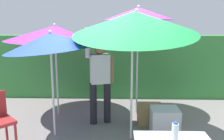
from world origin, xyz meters
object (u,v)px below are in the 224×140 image
Objects in this scene: bottle_water at (175,134)px; person_vendor at (100,77)px; umbrella_rainbow at (135,23)px; umbrella_yellow at (138,14)px; umbrella_orange at (55,34)px; umbrella_navy at (50,41)px; crate_cardboard at (150,114)px; cooler_box at (165,121)px.

person_vendor is at bearing 112.73° from bottle_water.
umbrella_rainbow is 1.24× the size of person_vendor.
bottle_water is at bearing -86.77° from umbrella_yellow.
umbrella_yellow is at bearing 37.53° from person_vendor.
umbrella_orange reaches higher than umbrella_navy.
person_vendor is 1.23m from crate_cardboard.
umbrella_orange is 1.07× the size of umbrella_navy.
cooler_box is at bearing -21.60° from umbrella_orange.
umbrella_orange is 4.22× the size of crate_cardboard.
umbrella_yellow is 2.20m from cooler_box.
umbrella_rainbow is 4.87× the size of crate_cardboard.
umbrella_yellow is 9.71× the size of bottle_water.
umbrella_rainbow is at bearing -34.14° from umbrella_orange.
umbrella_rainbow is 1.91m from umbrella_orange.
umbrella_rainbow is 1.23m from umbrella_yellow.
umbrella_navy is (0.19, -1.00, -0.08)m from umbrella_orange.
bottle_water reaches higher than crate_cardboard.
crate_cardboard is (0.98, 0.02, -0.74)m from person_vendor.
person_vendor is 7.83× the size of bottle_water.
umbrella_yellow is at bearing 111.36° from crate_cardboard.
person_vendor is 1.44m from cooler_box.
umbrella_yellow is 3.07m from bottle_water.
umbrella_navy is (-1.37, 0.06, -0.30)m from umbrella_rainbow.
umbrella_orange is at bearing 145.86° from umbrella_rainbow.
person_vendor is (0.77, 0.56, -0.73)m from umbrella_navy.
crate_cardboard is (0.37, 0.64, -1.77)m from umbrella_rainbow.
umbrella_orange is 8.42× the size of bottle_water.
umbrella_yellow is at bearing 82.71° from umbrella_rainbow.
umbrella_yellow is at bearing 4.73° from umbrella_orange.
umbrella_yellow is at bearing 93.23° from bottle_water.
cooler_box is 0.48m from crate_cardboard.
person_vendor is at bearing 161.04° from cooler_box.
umbrella_navy is at bearing -161.51° from crate_cardboard.
crate_cardboard is at bearing -68.64° from umbrella_yellow.
cooler_box is 2.03× the size of bottle_water.
umbrella_orange reaches higher than crate_cardboard.
bottle_water reaches higher than cooler_box.
umbrella_rainbow is at bearing -45.61° from person_vendor.
umbrella_navy is at bearing 177.47° from umbrella_rainbow.
bottle_water is (0.16, -2.78, -1.30)m from umbrella_yellow.
umbrella_yellow is at bearing 36.84° from umbrella_navy.
person_vendor reaches higher than cooler_box.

